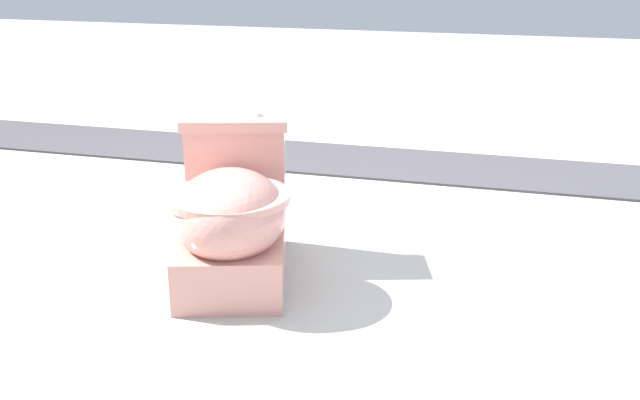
# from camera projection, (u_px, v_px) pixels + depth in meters

# --- Properties ---
(ground_plane) EXTENTS (14.00, 14.00, 0.00)m
(ground_plane) POSITION_uv_depth(u_px,v_px,m) (195.00, 256.00, 2.70)
(ground_plane) COLOR #A8A59E
(gravel_strip) EXTENTS (0.56, 8.00, 0.01)m
(gravel_strip) POSITION_uv_depth(u_px,v_px,m) (396.00, 164.00, 3.79)
(gravel_strip) COLOR #423F44
(gravel_strip) RESTS_ON ground
(toilet) EXTENTS (0.71, 0.54, 0.52)m
(toilet) POSITION_uv_depth(u_px,v_px,m) (233.00, 215.00, 2.47)
(toilet) COLOR tan
(toilet) RESTS_ON ground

